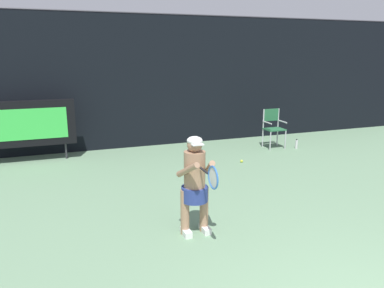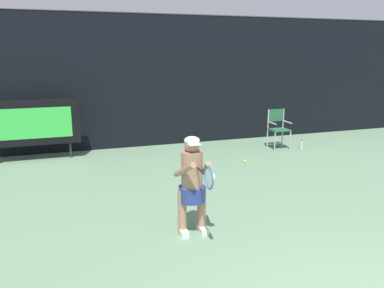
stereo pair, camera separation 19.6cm
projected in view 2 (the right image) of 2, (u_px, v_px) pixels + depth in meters
name	position (u px, v px, depth m)	size (l,w,h in m)	color
backdrop_screen	(164.00, 82.00, 10.64)	(18.00, 0.12, 3.66)	black
scoreboard	(33.00, 123.00, 9.18)	(2.20, 0.21, 1.50)	black
umpire_chair	(278.00, 126.00, 10.47)	(0.52, 0.44, 1.08)	#B7B7BC
water_bottle	(301.00, 145.00, 10.44)	(0.07, 0.07, 0.27)	silver
tennis_player	(192.00, 182.00, 5.45)	(0.53, 0.61, 1.47)	white
tennis_racket	(208.00, 177.00, 4.85)	(0.03, 0.60, 0.31)	black
tennis_ball_loose	(245.00, 162.00, 9.18)	(0.07, 0.07, 0.07)	#CCDB3D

